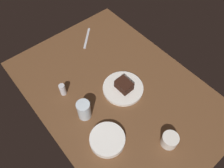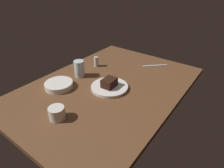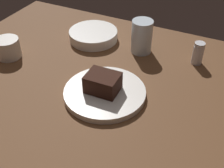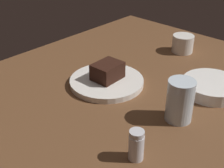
% 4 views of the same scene
% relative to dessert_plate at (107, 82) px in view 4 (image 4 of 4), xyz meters
% --- Properties ---
extents(dining_table, '(1.20, 0.84, 0.03)m').
position_rel_dessert_plate_xyz_m(dining_table, '(-0.02, -0.03, -0.02)').
color(dining_table, brown).
rests_on(dining_table, ground).
extents(dessert_plate, '(0.23, 0.23, 0.02)m').
position_rel_dessert_plate_xyz_m(dessert_plate, '(0.00, 0.00, 0.00)').
color(dessert_plate, white).
rests_on(dessert_plate, dining_table).
extents(chocolate_cake_slice, '(0.09, 0.07, 0.05)m').
position_rel_dessert_plate_xyz_m(chocolate_cake_slice, '(0.01, 0.00, 0.03)').
color(chocolate_cake_slice, black).
rests_on(chocolate_cake_slice, dessert_plate).
extents(salt_shaker, '(0.03, 0.03, 0.07)m').
position_rel_dessert_plate_xyz_m(salt_shaker, '(-0.19, -0.27, 0.03)').
color(salt_shaker, silver).
rests_on(salt_shaker, dining_table).
extents(water_glass, '(0.07, 0.07, 0.11)m').
position_rel_dessert_plate_xyz_m(water_glass, '(-0.00, -0.26, 0.05)').
color(water_glass, silver).
rests_on(water_glass, dining_table).
extents(side_bowl, '(0.17, 0.17, 0.03)m').
position_rel_dessert_plate_xyz_m(side_bowl, '(0.18, -0.26, 0.01)').
color(side_bowl, white).
rests_on(side_bowl, dining_table).
extents(coffee_cup, '(0.08, 0.08, 0.06)m').
position_rel_dessert_plate_xyz_m(coffee_cup, '(0.37, -0.04, 0.02)').
color(coffee_cup, silver).
rests_on(coffee_cup, dining_table).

